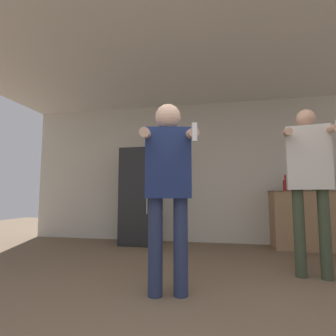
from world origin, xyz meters
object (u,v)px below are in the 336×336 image
(person_man_side, at_px, (309,172))
(bottle_green_wine, at_px, (315,182))
(person_woman_foreground, at_px, (168,178))
(bottle_brown_liquor, at_px, (300,185))
(refrigerator, at_px, (141,196))
(bottle_short_whiskey, at_px, (286,184))
(bottle_dark_rum, at_px, (326,184))

(person_man_side, bearing_deg, bottle_green_wine, 70.27)
(bottle_green_wine, relative_size, person_woman_foreground, 0.21)
(bottle_green_wine, distance_m, person_man_side, 1.64)
(bottle_brown_liquor, bearing_deg, person_woman_foreground, -126.53)
(bottle_green_wine, bearing_deg, person_man_side, -109.73)
(refrigerator, height_order, person_woman_foreground, person_woman_foreground)
(refrigerator, height_order, bottle_short_whiskey, refrigerator)
(bottle_short_whiskey, distance_m, person_woman_foreground, 2.73)
(bottle_dark_rum, bearing_deg, person_woman_foreground, -132.21)
(bottle_green_wine, bearing_deg, person_woman_foreground, -129.95)
(bottle_brown_liquor, xyz_separation_m, person_man_side, (-0.33, -1.54, 0.08))
(refrigerator, distance_m, bottle_green_wine, 2.86)
(refrigerator, bearing_deg, person_man_side, -32.85)
(refrigerator, xyz_separation_m, person_man_side, (2.30, -1.49, 0.26))
(bottle_green_wine, bearing_deg, refrigerator, -178.85)
(bottle_green_wine, height_order, bottle_short_whiskey, bottle_green_wine)
(bottle_short_whiskey, xyz_separation_m, person_woman_foreground, (-1.49, -2.30, -0.02))
(bottle_green_wine, relative_size, bottle_brown_liquor, 1.36)
(bottle_brown_liquor, distance_m, person_man_side, 1.58)
(bottle_green_wine, height_order, bottle_brown_liquor, bottle_green_wine)
(bottle_green_wine, relative_size, person_man_side, 0.20)
(refrigerator, relative_size, bottle_short_whiskey, 5.77)
(bottle_dark_rum, bearing_deg, person_man_side, -114.79)
(bottle_brown_liquor, bearing_deg, refrigerator, -178.75)
(bottle_dark_rum, distance_m, bottle_short_whiskey, 0.60)
(bottle_short_whiskey, bearing_deg, bottle_dark_rum, 0.00)
(refrigerator, height_order, bottle_green_wine, refrigerator)
(person_man_side, bearing_deg, bottle_brown_liquor, 77.89)
(refrigerator, relative_size, bottle_green_wine, 4.76)
(refrigerator, distance_m, bottle_short_whiskey, 2.43)
(bottle_green_wine, xyz_separation_m, person_woman_foreground, (-1.92, -2.30, -0.05))
(bottle_short_whiskey, bearing_deg, person_woman_foreground, -122.91)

